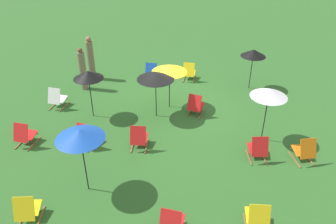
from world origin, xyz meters
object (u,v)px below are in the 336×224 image
(umbrella_0, at_px, (253,53))
(umbrella_5, at_px, (80,134))
(deckchair_3, at_px, (25,135))
(umbrella_3, at_px, (156,76))
(deckchair_1, at_px, (258,149))
(deckchair_0, at_px, (305,151))
(deckchair_9, at_px, (27,210))
(person_1, at_px, (83,70))
(deckchair_6, at_px, (257,218))
(umbrella_2, at_px, (269,93))
(deckchair_11, at_px, (189,72))
(deckchair_2, at_px, (57,99))
(deckchair_4, at_px, (172,223))
(umbrella_4, at_px, (88,75))
(deckchair_5, at_px, (139,138))
(deckchair_8, at_px, (152,72))
(person_0, at_px, (91,59))
(umbrella_1, at_px, (169,69))
(deckchair_7, at_px, (86,135))
(deckchair_10, at_px, (195,105))

(umbrella_0, bearing_deg, umbrella_5, 53.14)
(deckchair_3, relative_size, umbrella_3, 0.50)
(deckchair_1, bearing_deg, umbrella_5, 13.23)
(deckchair_0, relative_size, deckchair_9, 1.03)
(person_1, bearing_deg, umbrella_0, 65.44)
(deckchair_6, xyz_separation_m, umbrella_0, (-0.55, -7.35, 1.18))
(deckchair_6, height_order, deckchair_9, same)
(umbrella_2, bearing_deg, deckchair_11, -58.49)
(deckchair_2, relative_size, deckchair_4, 1.00)
(deckchair_9, bearing_deg, deckchair_0, -165.02)
(umbrella_0, bearing_deg, umbrella_4, 26.06)
(deckchair_5, distance_m, deckchair_8, 4.84)
(deckchair_6, relative_size, umbrella_5, 0.44)
(deckchair_5, bearing_deg, person_0, -59.72)
(deckchair_11, relative_size, umbrella_1, 0.49)
(deckchair_5, height_order, person_1, person_1)
(deckchair_1, xyz_separation_m, deckchair_3, (7.20, 0.06, 0.00))
(deckchair_7, bearing_deg, umbrella_1, -113.92)
(deckchair_6, xyz_separation_m, umbrella_4, (5.27, -4.51, 1.26))
(deckchair_0, xyz_separation_m, umbrella_1, (4.27, -2.76, 1.20))
(deckchair_1, relative_size, deckchair_9, 1.00)
(deckchair_9, relative_size, deckchair_11, 1.00)
(deckchair_2, distance_m, deckchair_3, 2.38)
(person_0, bearing_deg, deckchair_5, 7.03)
(deckchair_8, relative_size, person_0, 0.44)
(deckchair_7, height_order, deckchair_8, same)
(deckchair_8, bearing_deg, deckchair_4, 106.48)
(deckchair_5, relative_size, deckchair_7, 0.96)
(deckchair_3, relative_size, deckchair_9, 1.00)
(deckchair_1, bearing_deg, person_1, -38.61)
(deckchair_3, relative_size, deckchair_7, 0.96)
(deckchair_1, height_order, deckchair_7, same)
(deckchair_11, height_order, umbrella_4, umbrella_4)
(deckchair_2, relative_size, umbrella_2, 0.45)
(deckchair_0, height_order, deckchair_2, same)
(deckchair_9, xyz_separation_m, umbrella_4, (-0.10, -4.84, 1.26))
(deckchair_4, bearing_deg, umbrella_3, -69.52)
(deckchair_10, bearing_deg, deckchair_6, 123.45)
(umbrella_5, xyz_separation_m, person_0, (1.90, -6.70, -0.87))
(deckchair_11, bearing_deg, deckchair_0, 130.10)
(umbrella_0, bearing_deg, deckchair_4, 72.06)
(deckchair_1, height_order, deckchair_5, same)
(umbrella_0, height_order, umbrella_5, umbrella_5)
(deckchair_10, xyz_separation_m, deckchair_11, (0.38, -2.85, 0.00))
(deckchair_0, height_order, umbrella_4, umbrella_4)
(deckchair_4, relative_size, umbrella_4, 0.47)
(deckchair_8, distance_m, person_1, 2.91)
(deckchair_0, bearing_deg, deckchair_7, -15.27)
(deckchair_6, bearing_deg, deckchair_4, 8.18)
(deckchair_4, distance_m, deckchair_9, 3.43)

